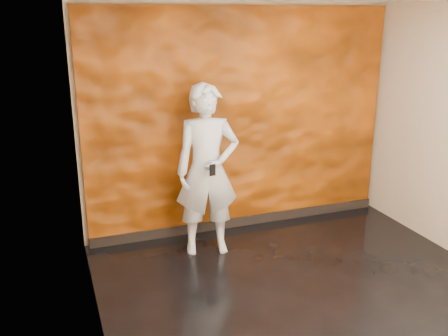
% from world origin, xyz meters
% --- Properties ---
extents(room, '(4.02, 4.02, 2.81)m').
position_xyz_m(room, '(0.00, 0.00, 1.40)').
color(room, black).
rests_on(room, ground).
extents(feature_wall, '(3.90, 0.06, 2.75)m').
position_xyz_m(feature_wall, '(0.00, 1.96, 1.38)').
color(feature_wall, '#C1530C').
rests_on(feature_wall, ground).
extents(baseboard, '(3.90, 0.04, 0.12)m').
position_xyz_m(baseboard, '(0.00, 1.92, 0.06)').
color(baseboard, black).
rests_on(baseboard, ground).
extents(man, '(0.78, 0.58, 1.95)m').
position_xyz_m(man, '(-0.64, 1.41, 0.98)').
color(man, '#9A9FA8').
rests_on(man, ground).
extents(phone, '(0.07, 0.02, 0.13)m').
position_xyz_m(phone, '(-0.67, 1.13, 1.07)').
color(phone, black).
rests_on(phone, man).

